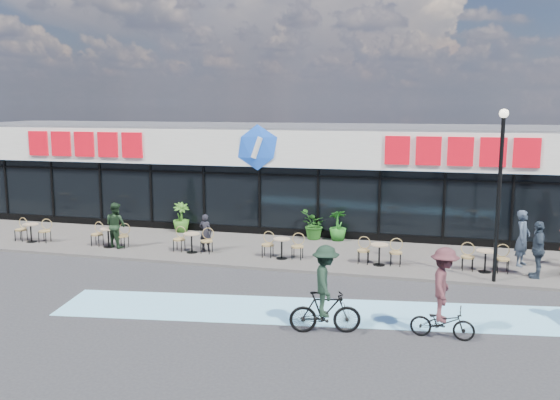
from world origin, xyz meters
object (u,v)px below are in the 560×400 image
object	(u,v)px
lamp_post	(500,181)
pedestrian_b	(523,238)
potted_plant_mid	(338,225)
potted_plant_right	(314,225)
patron_left	(205,232)
pedestrian_a	(538,249)
potted_plant_left	(181,217)
patron_right	(116,225)
cyclist_a	(443,297)

from	to	relation	value
lamp_post	pedestrian_b	world-z (taller)	lamp_post
potted_plant_mid	pedestrian_b	size ratio (longest dim) A/B	0.65
potted_plant_right	pedestrian_b	xyz separation A→B (m)	(7.65, -2.09, 0.35)
pedestrian_b	potted_plant_right	bearing A→B (deg)	99.30
potted_plant_mid	potted_plant_right	bearing A→B (deg)	-174.76
patron_left	pedestrian_a	bearing A→B (deg)	-176.21
lamp_post	potted_plant_left	bearing A→B (deg)	161.08
patron_right	potted_plant_right	bearing A→B (deg)	-135.48
potted_plant_mid	patron_right	size ratio (longest dim) A/B	0.71
patron_right	patron_left	bearing A→B (deg)	-152.97
patron_right	lamp_post	bearing A→B (deg)	-163.96
patron_left	lamp_post	bearing A→B (deg)	179.05
pedestrian_b	pedestrian_a	bearing A→B (deg)	-144.54
potted_plant_right	pedestrian_b	size ratio (longest dim) A/B	0.63
lamp_post	patron_left	xyz separation A→B (m)	(-10.19, 1.47, -2.46)
potted_plant_left	patron_left	bearing A→B (deg)	-51.42
pedestrian_b	potted_plant_mid	bearing A→B (deg)	96.50
potted_plant_right	lamp_post	bearing A→B (deg)	-32.87
potted_plant_left	patron_left	world-z (taller)	patron_left
potted_plant_left	patron_right	bearing A→B (deg)	-112.26
patron_left	potted_plant_right	bearing A→B (deg)	-135.21
potted_plant_right	pedestrian_a	size ratio (longest dim) A/B	0.66
potted_plant_left	pedestrian_b	world-z (taller)	pedestrian_b
potted_plant_right	pedestrian_b	bearing A→B (deg)	-15.26
potted_plant_left	patron_left	distance (m)	3.56
potted_plant_right	potted_plant_left	bearing A→B (deg)	179.95
lamp_post	pedestrian_b	distance (m)	3.26
lamp_post	cyclist_a	world-z (taller)	lamp_post
lamp_post	patron_left	bearing A→B (deg)	171.77
potted_plant_left	potted_plant_right	world-z (taller)	potted_plant_left
potted_plant_left	pedestrian_a	size ratio (longest dim) A/B	0.69
potted_plant_right	patron_left	world-z (taller)	patron_left
lamp_post	pedestrian_a	xyz separation A→B (m)	(1.34, 0.77, -2.24)
potted_plant_mid	pedestrian_a	xyz separation A→B (m)	(6.94, -3.57, 0.30)
potted_plant_mid	pedestrian_b	distance (m)	7.03
cyclist_a	patron_right	bearing A→B (deg)	153.85
potted_plant_right	pedestrian_a	world-z (taller)	pedestrian_a
potted_plant_right	patron_right	world-z (taller)	patron_right
patron_left	pedestrian_a	size ratio (longest dim) A/B	0.76
patron_left	pedestrian_a	xyz separation A→B (m)	(11.53, -0.70, 0.23)
lamp_post	patron_left	size ratio (longest dim) A/B	3.84
potted_plant_right	cyclist_a	world-z (taller)	cyclist_a
patron_left	cyclist_a	xyz separation A→B (m)	(8.55, -6.33, 0.25)
lamp_post	pedestrian_b	bearing A→B (deg)	63.48
potted_plant_right	pedestrian_a	bearing A→B (deg)	-23.70
pedestrian_b	patron_right	bearing A→B (deg)	118.78
potted_plant_mid	cyclist_a	world-z (taller)	cyclist_a
potted_plant_left	potted_plant_right	distance (m)	5.83
potted_plant_mid	cyclist_a	size ratio (longest dim) A/B	0.55
lamp_post	potted_plant_left	size ratio (longest dim) A/B	4.21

